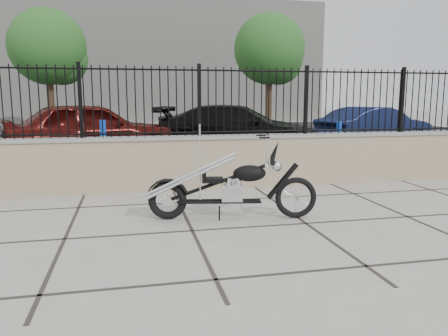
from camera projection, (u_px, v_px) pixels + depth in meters
The scene contains 13 objects.
ground_plane at pixel (306, 224), 5.71m from camera, with size 90.00×90.00×0.00m, color #99968E.
parking_lot at pixel (185, 138), 17.76m from camera, with size 30.00×30.00×0.00m, color black.
retaining_wall at pixel (253, 161), 8.04m from camera, with size 14.00×0.36×0.96m, color gray.
iron_fence at pixel (254, 101), 7.87m from camera, with size 14.00×0.08×1.20m, color black.
background_building at pixel (159, 63), 30.63m from camera, with size 22.00×6.00×8.00m, color beige.
chopper_motorcycle at pixel (229, 172), 5.84m from camera, with size 2.17×0.38×1.30m, color black, non-canonical shape.
car_red at pixel (92, 130), 11.77m from camera, with size 1.81×4.50×1.53m, color #3F0B09.
car_black at pixel (238, 129), 13.09m from camera, with size 1.98×4.86×1.41m, color black.
car_blue at pixel (375, 128), 14.11m from camera, with size 1.41×4.04×1.33m, color #0F1839.
bollard_a at pixel (104, 146), 9.73m from camera, with size 0.14×0.14×1.14m, color #0B49A5.
bollard_b at pixel (338, 143), 10.69m from camera, with size 0.13×0.13×1.05m, color blue.
tree_left at pixel (47, 43), 19.75m from camera, with size 3.44×3.44×5.80m.
tree_right at pixel (269, 46), 21.80m from camera, with size 3.55×3.55×5.98m.
Camera 1 is at (-2.22, -5.16, 1.63)m, focal length 35.00 mm.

